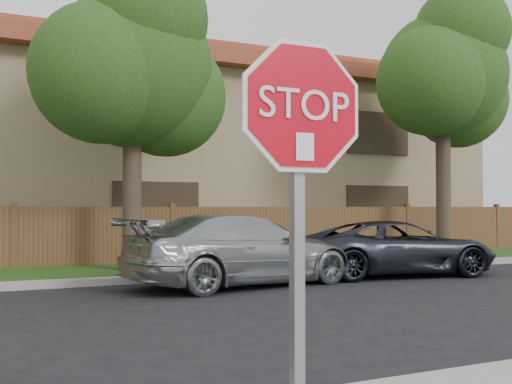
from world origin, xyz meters
name	(u,v)px	position (x,y,z in m)	size (l,w,h in m)	color
far_curb	(22,286)	(0.00, 8.15, 0.07)	(70.00, 0.30, 0.15)	gray
grass_strip	(17,277)	(0.00, 9.80, 0.06)	(70.00, 3.00, 0.12)	#1E4714
fence	(14,240)	(0.00, 11.40, 0.80)	(70.00, 0.12, 1.60)	brown
apartment_building	(5,148)	(0.00, 17.00, 3.53)	(35.20, 9.20, 7.20)	#9F8662
tree_mid	(135,68)	(2.52, 9.57, 4.87)	(4.80, 3.90, 7.35)	#382B21
tree_right	(446,76)	(12.02, 9.57, 5.57)	(4.80, 3.90, 8.20)	#382B21
stop_sign	(301,166)	(0.80, -1.48, 1.83)	(1.01, 0.13, 2.55)	gray
sedan_right	(243,250)	(4.13, 6.89, 0.73)	(2.03, 5.00, 1.45)	#A0A4A7
sedan_far_right	(397,248)	(8.15, 7.02, 0.64)	(2.12, 4.59, 1.27)	#282A35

